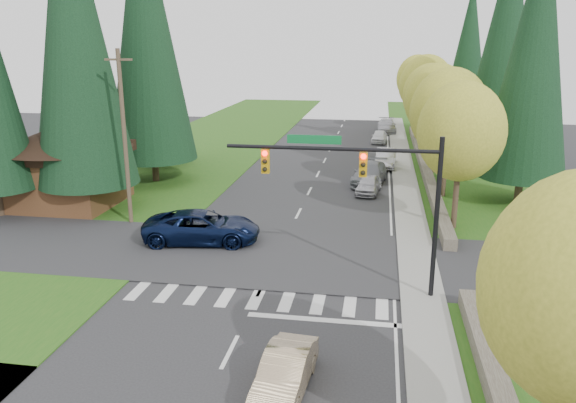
% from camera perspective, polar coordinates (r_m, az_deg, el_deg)
% --- Properties ---
extents(ground, '(120.00, 120.00, 0.00)m').
position_cam_1_polar(ground, '(21.03, -5.21, -13.57)').
color(ground, '#28282B').
rests_on(ground, ground).
extents(grass_east, '(14.00, 110.00, 0.06)m').
position_cam_1_polar(grass_east, '(39.92, 20.85, -0.11)').
color(grass_east, '#235717').
rests_on(grass_east, ground).
extents(grass_west, '(14.00, 110.00, 0.06)m').
position_cam_1_polar(grass_west, '(42.92, -15.47, 1.44)').
color(grass_west, '#235717').
rests_on(grass_west, ground).
extents(cross_street, '(120.00, 8.00, 0.10)m').
position_cam_1_polar(cross_street, '(28.09, -1.15, -5.66)').
color(cross_street, '#28282B').
rests_on(cross_street, ground).
extents(sidewalk_east, '(1.80, 80.00, 0.13)m').
position_cam_1_polar(sidewalk_east, '(41.05, 11.97, 1.08)').
color(sidewalk_east, gray).
rests_on(sidewalk_east, ground).
extents(curb_east, '(0.20, 80.00, 0.13)m').
position_cam_1_polar(curb_east, '(41.01, 10.79, 1.13)').
color(curb_east, gray).
rests_on(curb_east, ground).
extents(stone_wall_south, '(0.70, 14.00, 0.70)m').
position_cam_1_polar(stone_wall_south, '(18.16, 20.92, -18.59)').
color(stone_wall_south, '#4C4438').
rests_on(stone_wall_south, ground).
extents(stone_wall_north, '(0.70, 40.00, 0.70)m').
position_cam_1_polar(stone_wall_north, '(48.87, 13.62, 3.68)').
color(stone_wall_north, '#4C4438').
rests_on(stone_wall_north, ground).
extents(traffic_signal, '(8.70, 0.37, 6.80)m').
position_cam_1_polar(traffic_signal, '(22.82, 8.02, 2.21)').
color(traffic_signal, black).
rests_on(traffic_signal, ground).
extents(brown_building, '(8.40, 8.40, 5.40)m').
position_cam_1_polar(brown_building, '(38.88, -21.53, 4.14)').
color(brown_building, '#4C2D19').
rests_on(brown_building, ground).
extents(utility_pole, '(1.60, 0.24, 10.00)m').
position_cam_1_polar(utility_pole, '(33.35, -16.28, 6.33)').
color(utility_pole, '#473828').
rests_on(utility_pole, ground).
extents(decid_tree_0, '(4.80, 4.80, 8.37)m').
position_cam_1_polar(decid_tree_0, '(32.34, 17.18, 6.80)').
color(decid_tree_0, '#38281C').
rests_on(decid_tree_0, ground).
extents(decid_tree_1, '(5.20, 5.20, 8.80)m').
position_cam_1_polar(decid_tree_1, '(39.21, 16.05, 8.67)').
color(decid_tree_1, '#38281C').
rests_on(decid_tree_1, ground).
extents(decid_tree_2, '(5.00, 5.00, 8.82)m').
position_cam_1_polar(decid_tree_2, '(46.10, 14.87, 9.91)').
color(decid_tree_2, '#38281C').
rests_on(decid_tree_2, ground).
extents(decid_tree_3, '(5.00, 5.00, 8.55)m').
position_cam_1_polar(decid_tree_3, '(53.08, 14.29, 10.39)').
color(decid_tree_3, '#38281C').
rests_on(decid_tree_3, ground).
extents(decid_tree_4, '(5.40, 5.40, 9.18)m').
position_cam_1_polar(decid_tree_4, '(60.01, 13.88, 11.38)').
color(decid_tree_4, '#38281C').
rests_on(decid_tree_4, ground).
extents(decid_tree_5, '(4.80, 4.80, 8.30)m').
position_cam_1_polar(decid_tree_5, '(67.00, 13.25, 11.39)').
color(decid_tree_5, '#38281C').
rests_on(decid_tree_5, ground).
extents(decid_tree_6, '(5.20, 5.20, 8.86)m').
position_cam_1_polar(decid_tree_6, '(73.95, 13.01, 12.05)').
color(decid_tree_6, '#38281C').
rests_on(decid_tree_6, ground).
extents(conifer_w_a, '(6.12, 6.12, 19.80)m').
position_cam_1_polar(conifer_w_a, '(36.34, -20.79, 15.66)').
color(conifer_w_a, '#38281C').
rests_on(conifer_w_a, ground).
extents(conifer_w_b, '(5.44, 5.44, 17.80)m').
position_cam_1_polar(conifer_w_b, '(41.30, -21.58, 14.10)').
color(conifer_w_b, '#38281C').
rests_on(conifer_w_b, ground).
extents(conifer_w_c, '(6.46, 6.46, 20.80)m').
position_cam_1_polar(conifer_w_c, '(43.10, -14.22, 16.73)').
color(conifer_w_c, '#38281C').
rests_on(conifer_w_c, ground).
extents(conifer_w_e, '(5.78, 5.78, 18.80)m').
position_cam_1_polar(conifer_w_e, '(49.40, -13.53, 15.45)').
color(conifer_w_e, '#38281C').
rests_on(conifer_w_e, ground).
extents(conifer_e_a, '(5.44, 5.44, 17.80)m').
position_cam_1_polar(conifer_e_a, '(38.80, 23.78, 13.82)').
color(conifer_e_a, '#38281C').
rests_on(conifer_e_a, ground).
extents(conifer_e_b, '(6.12, 6.12, 19.80)m').
position_cam_1_polar(conifer_e_b, '(52.69, 21.29, 15.38)').
color(conifer_e_b, '#38281C').
rests_on(conifer_e_b, ground).
extents(conifer_e_c, '(5.10, 5.10, 16.80)m').
position_cam_1_polar(conifer_e_c, '(66.34, 17.87, 14.28)').
color(conifer_e_c, '#38281C').
rests_on(conifer_e_c, ground).
extents(sedan_champagne, '(1.67, 3.98, 1.28)m').
position_cam_1_polar(sedan_champagne, '(17.84, -0.32, -16.97)').
color(sedan_champagne, tan).
rests_on(sedan_champagne, ground).
extents(suv_navy, '(6.44, 3.62, 1.70)m').
position_cam_1_polar(suv_navy, '(30.19, -8.72, -2.58)').
color(suv_navy, '#0A1433').
rests_on(suv_navy, ground).
extents(parked_car_a, '(2.00, 3.91, 1.27)m').
position_cam_1_polar(parked_car_a, '(39.98, 8.20, 1.72)').
color(parked_car_a, '#B5B4B9').
rests_on(parked_car_a, ground).
extents(parked_car_b, '(2.90, 5.66, 1.57)m').
position_cam_1_polar(parked_car_b, '(42.71, 8.31, 2.83)').
color(parked_car_b, slate).
rests_on(parked_car_b, ground).
extents(parked_car_c, '(1.86, 4.75, 1.54)m').
position_cam_1_polar(parked_car_c, '(48.74, 9.92, 4.36)').
color(parked_car_c, '#BBBABF').
rests_on(parked_car_c, ground).
extents(parked_car_d, '(1.75, 3.89, 1.30)m').
position_cam_1_polar(parked_car_d, '(60.71, 9.27, 6.53)').
color(parked_car_d, white).
rests_on(parked_car_d, ground).
extents(parked_car_e, '(2.29, 5.36, 1.54)m').
position_cam_1_polar(parked_car_e, '(67.77, 10.00, 7.56)').
color(parked_car_e, '#A8A8AD').
rests_on(parked_car_e, ground).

